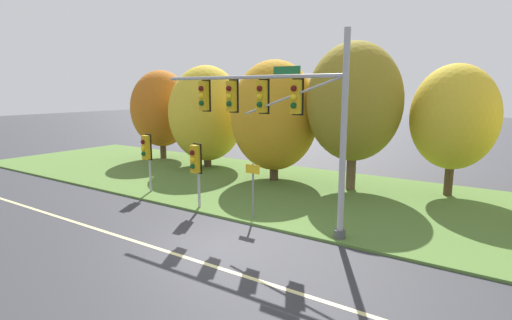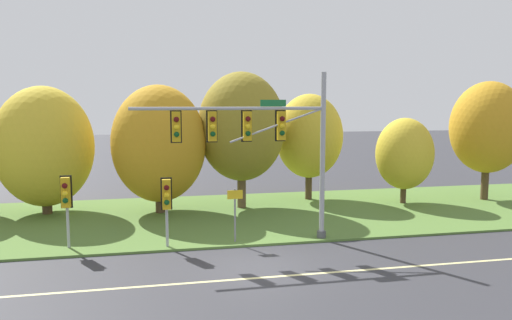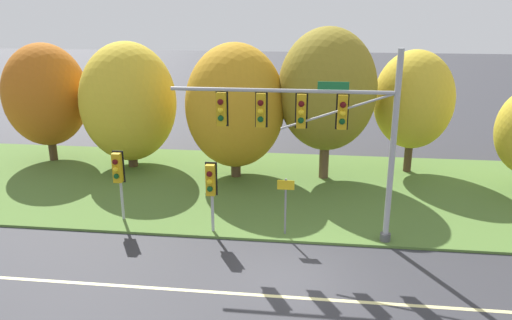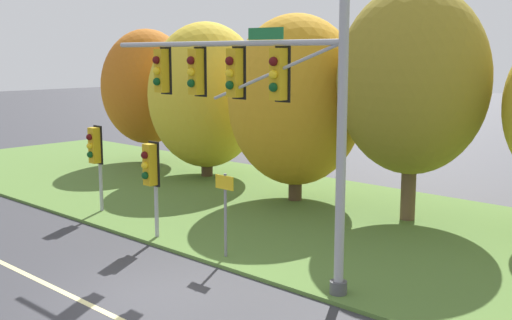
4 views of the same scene
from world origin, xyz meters
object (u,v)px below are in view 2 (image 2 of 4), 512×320
at_px(traffic_signal_mast, 261,136).
at_px(pedestrian_signal_further_along, 66,197).
at_px(pedestrian_signal_near_kerb, 167,198).
at_px(tree_furthest_back, 488,128).
at_px(route_sign_post, 235,209).
at_px(tree_mid_verge, 241,127).
at_px(tree_left_of_mast, 44,147).
at_px(tree_tall_centre, 309,136).
at_px(tree_behind_signpost, 159,144).
at_px(tree_right_far, 405,154).

height_order(traffic_signal_mast, pedestrian_signal_further_along, traffic_signal_mast).
distance_m(pedestrian_signal_near_kerb, tree_furthest_back, 20.58).
bearing_deg(traffic_signal_mast, tree_furthest_back, 21.85).
distance_m(traffic_signal_mast, tree_furthest_back, 16.68).
xyz_separation_m(traffic_signal_mast, route_sign_post, (-1.10, 0.13, -3.06)).
distance_m(route_sign_post, tree_mid_verge, 7.72).
relative_size(pedestrian_signal_near_kerb, tree_left_of_mast, 0.43).
bearing_deg(tree_tall_centre, route_sign_post, -125.57).
bearing_deg(pedestrian_signal_further_along, tree_behind_signpost, 57.91).
relative_size(pedestrian_signal_near_kerb, tree_behind_signpost, 0.42).
distance_m(tree_left_of_mast, tree_tall_centre, 15.01).
bearing_deg(tree_furthest_back, tree_tall_centre, 167.36).
bearing_deg(pedestrian_signal_further_along, tree_tall_centre, 31.92).
height_order(pedestrian_signal_further_along, tree_left_of_mast, tree_left_of_mast).
relative_size(pedestrian_signal_further_along, tree_behind_signpost, 0.44).
bearing_deg(tree_left_of_mast, route_sign_post, -39.99).
xyz_separation_m(pedestrian_signal_further_along, tree_tall_centre, (12.87, 8.02, 1.72)).
bearing_deg(pedestrian_signal_near_kerb, tree_mid_verge, 58.27).
relative_size(pedestrian_signal_near_kerb, tree_mid_verge, 0.38).
bearing_deg(tree_left_of_mast, tree_behind_signpost, -9.17).
height_order(tree_tall_centre, tree_right_far, tree_tall_centre).
height_order(tree_behind_signpost, tree_furthest_back, tree_furthest_back).
height_order(tree_left_of_mast, tree_furthest_back, tree_furthest_back).
bearing_deg(tree_furthest_back, route_sign_post, -159.86).
relative_size(traffic_signal_mast, tree_right_far, 1.65).
relative_size(route_sign_post, tree_mid_verge, 0.30).
bearing_deg(tree_right_far, traffic_signal_mast, -148.13).
relative_size(tree_mid_verge, tree_tall_centre, 1.18).
relative_size(pedestrian_signal_further_along, tree_right_far, 0.60).
relative_size(tree_left_of_mast, tree_furthest_back, 0.94).
bearing_deg(tree_behind_signpost, tree_left_of_mast, 170.83).
height_order(traffic_signal_mast, tree_right_far, traffic_signal_mast).
distance_m(tree_left_of_mast, tree_furthest_back, 25.57).
distance_m(pedestrian_signal_near_kerb, tree_left_of_mast, 9.97).
height_order(traffic_signal_mast, tree_furthest_back, traffic_signal_mast).
bearing_deg(tree_furthest_back, tree_mid_verge, 176.93).
xyz_separation_m(tree_left_of_mast, tree_mid_verge, (10.49, -0.61, 0.97)).
height_order(tree_tall_centre, tree_furthest_back, tree_furthest_back).
height_order(route_sign_post, tree_tall_centre, tree_tall_centre).
xyz_separation_m(traffic_signal_mast, pedestrian_signal_near_kerb, (-3.96, -0.13, -2.44)).
distance_m(tree_mid_verge, tree_tall_centre, 4.80).
distance_m(traffic_signal_mast, pedestrian_signal_near_kerb, 4.65).
xyz_separation_m(pedestrian_signal_further_along, tree_furthest_back, (23.41, 5.65, 2.26)).
distance_m(tree_behind_signpost, tree_right_far, 14.18).
xyz_separation_m(tree_left_of_mast, tree_right_far, (20.09, -1.38, -0.67)).
distance_m(pedestrian_signal_near_kerb, tree_mid_verge, 8.76).
bearing_deg(tree_behind_signpost, tree_right_far, -1.69).
distance_m(route_sign_post, tree_tall_centre, 10.66).
relative_size(route_sign_post, tree_behind_signpost, 0.33).
xyz_separation_m(tree_right_far, tree_furthest_back, (5.43, -0.04, 1.49)).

